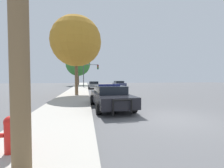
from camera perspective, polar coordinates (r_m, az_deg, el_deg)
name	(u,v)px	position (r m, az deg, el deg)	size (l,w,h in m)	color
ground_plane	(172,118)	(7.58, 21.84, -12.10)	(110.00, 110.00, 0.00)	#565659
sidewalk_left	(56,123)	(6.61, -20.68, -13.61)	(3.00, 110.00, 0.13)	#ADA89E
police_car	(110,96)	(9.38, -0.75, -4.59)	(2.36, 5.15, 1.48)	black
fire_hydrant	(11,133)	(4.31, -34.19, -15.22)	(0.62, 0.27, 0.86)	red
traffic_light	(90,71)	(29.85, -8.42, 5.02)	(3.04, 0.35, 4.58)	#424247
car_background_oncoming	(119,84)	(29.06, 2.70, -0.05)	(2.15, 4.06, 1.36)	#333856
car_background_midblock	(94,85)	(27.22, -6.89, -0.24)	(2.18, 4.72, 1.31)	slate
tree_sidewalk_near	(76,41)	(16.51, -13.50, 15.52)	(5.19, 5.19, 8.16)	brown
tree_sidewalk_far	(78,64)	(39.24, -12.83, 7.49)	(6.13, 6.13, 8.48)	brown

